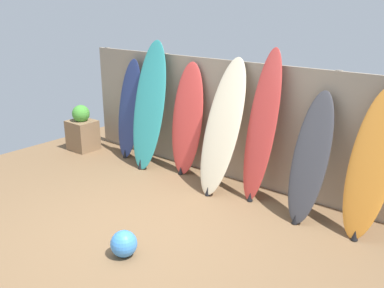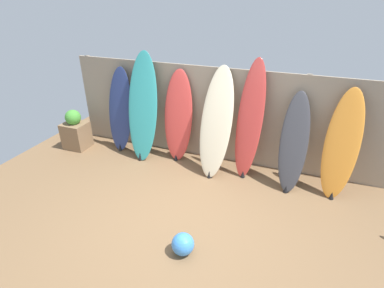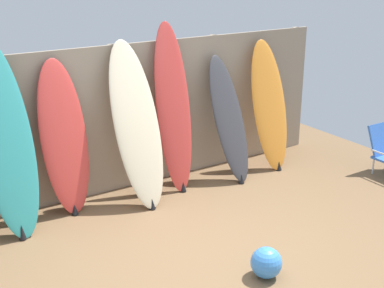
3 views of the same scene
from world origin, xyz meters
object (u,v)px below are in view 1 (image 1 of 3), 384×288
surfboard_navy_0 (129,110)px  surfboard_charcoal_5 (311,158)px  surfboard_red_4 (262,127)px  planter_box (82,131)px  surfboard_red_2 (187,120)px  beach_ball (124,244)px  surfboard_teal_1 (149,106)px  surfboard_cream_3 (223,127)px  surfboard_orange_6 (371,165)px

surfboard_navy_0 → surfboard_charcoal_5: (3.37, -0.13, -0.05)m
surfboard_red_4 → planter_box: (-3.55, -0.30, -0.65)m
surfboard_red_2 → beach_ball: (1.02, -2.28, -0.72)m
surfboard_teal_1 → surfboard_cream_3: surfboard_teal_1 is taller
surfboard_red_2 → surfboard_red_4: surfboard_red_4 is taller
surfboard_cream_3 → surfboard_red_4: (0.56, 0.11, 0.08)m
surfboard_navy_0 → surfboard_cream_3: surfboard_cream_3 is taller
planter_box → surfboard_cream_3: bearing=3.7°
surfboard_charcoal_5 → surfboard_orange_6: surfboard_orange_6 is taller
surfboard_cream_3 → planter_box: (-2.99, -0.19, -0.57)m
surfboard_red_4 → surfboard_charcoal_5: size_ratio=1.29×
surfboard_navy_0 → surfboard_cream_3: bearing=-3.7°
surfboard_red_2 → surfboard_cream_3: size_ratio=0.93×
surfboard_orange_6 → surfboard_charcoal_5: bearing=-176.8°
planter_box → surfboard_red_4: bearing=4.9°
beach_ball → surfboard_orange_6: bearing=49.7°
surfboard_charcoal_5 → planter_box: bearing=-177.4°
surfboard_cream_3 → beach_ball: surfboard_cream_3 is taller
surfboard_cream_3 → surfboard_orange_6: (2.02, 0.04, -0.08)m
surfboard_cream_3 → planter_box: 3.05m
surfboard_red_2 → surfboard_red_4: 1.37m
surfboard_teal_1 → surfboard_navy_0: bearing=169.9°
surfboard_red_2 → surfboard_orange_6: 2.83m
beach_ball → surfboard_cream_3: bearing=95.9°
planter_box → beach_ball: planter_box is taller
surfboard_teal_1 → surfboard_cream_3: bearing=-1.0°
surfboard_teal_1 → planter_box: surfboard_teal_1 is taller
surfboard_teal_1 → planter_box: (-1.52, -0.22, -0.64)m
beach_ball → planter_box: bearing=149.4°
surfboard_orange_6 → surfboard_red_4: bearing=177.3°
surfboard_red_2 → surfboard_orange_6: surfboard_red_2 is taller
planter_box → surfboard_navy_0: bearing=19.1°
surfboard_red_4 → beach_ball: bearing=-98.9°
surfboard_cream_3 → surfboard_charcoal_5: 1.33m
surfboard_teal_1 → surfboard_cream_3: (1.46, -0.03, -0.07)m
surfboard_teal_1 → surfboard_red_4: bearing=2.4°
surfboard_red_4 → surfboard_charcoal_5: surfboard_red_4 is taller
beach_ball → surfboard_red_2: bearing=114.1°
surfboard_charcoal_5 → surfboard_teal_1: bearing=179.5°
surfboard_navy_0 → beach_ball: 3.25m
surfboard_red_2 → surfboard_red_4: (1.36, -0.08, 0.15)m
surfboard_red_4 → planter_box: surfboard_red_4 is taller
surfboard_cream_3 → surfboard_orange_6: bearing=1.2°
surfboard_red_2 → planter_box: 2.27m
surfboard_red_2 → surfboard_cream_3: surfboard_cream_3 is taller
surfboard_navy_0 → surfboard_red_2: bearing=2.6°
surfboard_red_2 → planter_box: bearing=-170.1°
surfboard_navy_0 → surfboard_red_4: (2.61, -0.02, 0.18)m
surfboard_teal_1 → surfboard_red_4: size_ratio=0.99×
surfboard_charcoal_5 → surfboard_red_2: bearing=175.0°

